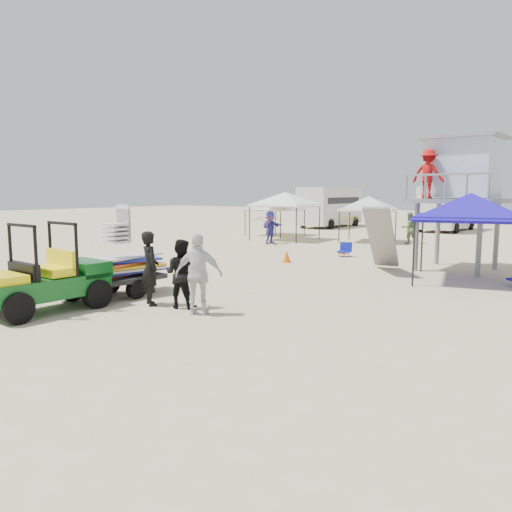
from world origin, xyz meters
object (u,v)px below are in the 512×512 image
Objects in this scene: utility_cart at (43,271)px; surf_trailer at (122,264)px; man_left at (150,268)px; lifeguard_tower at (458,173)px; canopy_blue at (471,197)px.

surf_trailer is at bearing 89.87° from utility_cart.
lifeguard_tower is (4.57, 10.81, 2.61)m from man_left.
canopy_blue reaches higher than man_left.
canopy_blue is at bearing 48.74° from surf_trailer.
man_left is 12.02m from lifeguard_tower.
surf_trailer is (0.01, 2.34, -0.08)m from utility_cart.
canopy_blue is at bearing -66.05° from lifeguard_tower.
lifeguard_tower reaches higher than canopy_blue.
man_left is 10.29m from canopy_blue.
man_left is 0.49× the size of canopy_blue.
lifeguard_tower reaches higher than utility_cart.
man_left is at bearing 53.23° from utility_cart.
canopy_blue is (1.05, -2.37, -0.85)m from lifeguard_tower.
canopy_blue is (7.15, 10.48, 1.73)m from utility_cart.
surf_trailer is 1.38× the size of man_left.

